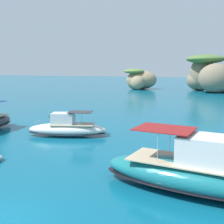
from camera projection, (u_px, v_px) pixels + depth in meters
The scene contains 4 objects.
islet_large at pixel (209, 76), 75.93m from camera, with size 16.53×16.88×9.65m.
islet_small at pixel (139, 80), 83.86m from camera, with size 10.84×10.67×5.95m.
motorboat_teal at pixel (197, 173), 13.82m from camera, with size 9.89×3.87×3.02m.
motorboat_white at pixel (67, 128), 25.53m from camera, with size 7.37×4.22×2.22m.
Camera 1 is at (8.23, -7.69, 5.97)m, focal length 45.91 mm.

